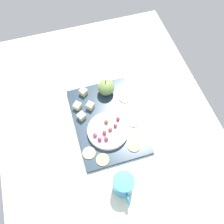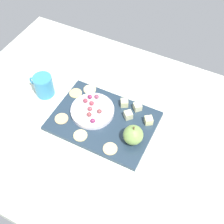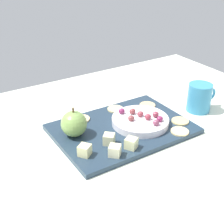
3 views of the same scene
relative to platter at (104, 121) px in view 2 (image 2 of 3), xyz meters
The scene contains 23 objects.
table 2.75cm from the platter, ahead, with size 115.08×85.50×3.83cm, color silver.
platter is the anchor object (origin of this frame).
serving_dish 5.43cm from the platter, 12.46° to the right, with size 15.74×15.74×1.87cm, color white.
apple_whole 13.95cm from the platter, 165.48° to the left, with size 6.81×6.81×6.81cm, color #7DA250.
apple_stem 15.60cm from the platter, 165.48° to the left, with size 0.50×0.50×1.20cm, color brown.
cheese_cube_0 9.13cm from the platter, 146.58° to the right, with size 2.67×2.67×2.67cm, color beige.
cheese_cube_1 16.09cm from the platter, 158.17° to the right, with size 2.67×2.67×2.67cm, color beige.
cheese_cube_2 10.29cm from the platter, 112.16° to the right, with size 2.67×2.67×2.67cm, color beige.
cheese_cube_3 13.41cm from the platter, 132.07° to the right, with size 2.67×2.67×2.67cm, color beige.
cracker_0 12.41cm from the platter, 127.98° to the left, with size 4.82×4.82×0.40cm, color #E1C288.
cracker_1 16.51cm from the platter, 21.89° to the right, with size 4.82×4.82×0.40cm, color #D5BD7B.
cracker_2 15.08cm from the platter, 25.78° to the left, with size 4.82×4.82×0.40cm, color #D5B57B.
cracker_3 15.34cm from the platter, 41.96° to the right, with size 4.82×4.82×0.40cm, color beige.
cracker_4 10.47cm from the platter, 68.29° to the left, with size 4.82×4.82×0.40cm, color #D8C587.
grape_0 7.67cm from the platter, 24.54° to the right, with size 1.80×1.62×1.63cm, color #993745.
grape_1 6.52cm from the platter, ahead, with size 1.80×1.62×1.53cm, color #963E49.
grape_2 5.47cm from the platter, 60.41° to the left, with size 1.80×1.62×1.53cm, color #832957.
grape_3 9.97cm from the platter, 18.07° to the right, with size 1.80×1.62×1.65cm, color #903749.
grape_4 9.56cm from the platter, 46.16° to the right, with size 1.80×1.62×1.55cm, color #833C56.
grape_5 10.48cm from the platter, 32.34° to the right, with size 1.80×1.62×1.47cm, color #872651.
grape_6 3.99cm from the platter, 24.07° to the right, with size 1.80×1.62×1.46cm, color brown.
grape_7 6.01cm from the platter, 23.53° to the left, with size 1.80×1.62×1.63cm, color brown.
cup 26.98cm from the platter, ahead, with size 10.33×7.12×8.64cm.
Camera 2 is at (-31.03, 52.98, 88.95)cm, focal length 46.45 mm.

